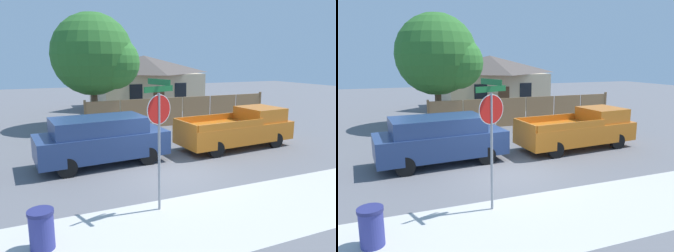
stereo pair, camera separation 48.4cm
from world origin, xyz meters
The scene contains 9 objects.
ground_plane centered at (0.00, 0.00, 0.00)m, with size 80.00×80.00×0.00m, color slate.
sidewalk_strip centered at (0.00, -3.60, 0.00)m, with size 36.00×3.20×0.01m.
wooden_fence centered at (4.38, 7.99, 0.87)m, with size 12.13×0.12×1.84m.
house centered at (4.82, 16.37, 2.26)m, with size 8.82×7.21×4.37m.
oak_tree centered at (-0.51, 9.65, 4.23)m, with size 5.12×4.88×6.78m.
red_suv centered at (-2.01, 2.07, 1.01)m, with size 5.12×2.40×1.87m.
orange_pickup centered at (4.42, 2.09, 0.87)m, with size 5.59×2.44×1.80m.
stop_sign centered at (-1.44, -2.52, 2.44)m, with size 0.91×0.82×3.55m.
trash_bin centered at (-4.48, -3.29, 0.45)m, with size 0.56×0.56×0.89m.
Camera 2 is at (-4.12, -10.46, 4.03)m, focal length 35.00 mm.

